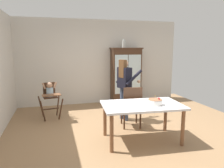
% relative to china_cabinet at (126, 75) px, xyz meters
% --- Properties ---
extents(ground_plane, '(6.24, 6.24, 0.00)m').
position_rel_china_cabinet_xyz_m(ground_plane, '(-0.81, -2.37, -0.91)').
color(ground_plane, '#93704C').
extents(wall_back, '(5.32, 0.06, 2.70)m').
position_rel_china_cabinet_xyz_m(wall_back, '(-0.81, 0.26, 0.44)').
color(wall_back, beige).
rests_on(wall_back, ground_plane).
extents(china_cabinet, '(1.01, 0.48, 1.82)m').
position_rel_china_cabinet_xyz_m(china_cabinet, '(0.00, 0.00, 0.00)').
color(china_cabinet, '#422819').
rests_on(china_cabinet, ground_plane).
extents(ceramic_vase, '(0.13, 0.13, 0.27)m').
position_rel_china_cabinet_xyz_m(ceramic_vase, '(-0.07, 0.00, 1.02)').
color(ceramic_vase, '#B2B7B2').
rests_on(ceramic_vase, china_cabinet).
extents(high_chair_with_toddler, '(0.65, 0.74, 0.95)m').
position_rel_china_cabinet_xyz_m(high_chair_with_toddler, '(-2.40, -1.00, -0.26)').
color(high_chair_with_toddler, '#422819').
rests_on(high_chair_with_toddler, ground_plane).
extents(adult_person, '(0.61, 0.60, 1.53)m').
position_rel_china_cabinet_xyz_m(adult_person, '(-0.59, -1.60, 0.05)').
color(adult_person, '#3D4C6B').
rests_on(adult_person, ground_plane).
extents(dining_table, '(1.60, 1.04, 0.74)m').
position_rel_china_cabinet_xyz_m(dining_table, '(-0.66, -2.86, -0.27)').
color(dining_table, silver).
rests_on(dining_table, ground_plane).
extents(birthday_cake, '(0.28, 0.28, 0.19)m').
position_rel_china_cabinet_xyz_m(birthday_cake, '(-0.43, -2.96, -0.12)').
color(birthday_cake, white).
rests_on(birthday_cake, dining_table).
extents(dining_chair_far_side, '(0.50, 0.50, 0.96)m').
position_rel_china_cabinet_xyz_m(dining_chair_far_side, '(-0.61, -2.18, -0.36)').
color(dining_chair_far_side, '#422819').
rests_on(dining_chair_far_side, ground_plane).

